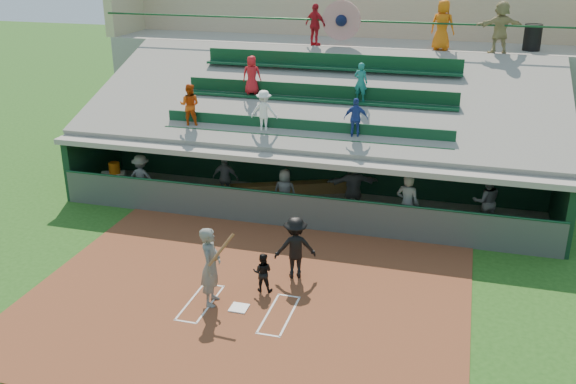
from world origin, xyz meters
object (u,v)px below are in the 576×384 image
(home_plate, at_px, (239,308))
(water_cooler, at_px, (114,168))
(catcher, at_px, (263,272))
(batter_at_plate, at_px, (211,266))
(trash_bin, at_px, (532,37))
(white_table, at_px, (114,183))

(home_plate, bearing_deg, water_cooler, 138.15)
(catcher, xyz_separation_m, water_cooler, (-7.15, 5.14, 0.41))
(batter_at_plate, bearing_deg, trash_bin, 59.12)
(white_table, bearing_deg, trash_bin, 4.86)
(catcher, bearing_deg, trash_bin, -126.36)
(white_table, distance_m, trash_bin, 16.29)
(white_table, relative_size, trash_bin, 0.85)
(home_plate, height_order, trash_bin, trash_bin)
(white_table, bearing_deg, catcher, -56.95)
(home_plate, xyz_separation_m, catcher, (0.29, 1.00, 0.51))
(home_plate, xyz_separation_m, white_table, (-6.92, 6.09, 0.37))
(home_plate, bearing_deg, batter_at_plate, 173.11)
(catcher, height_order, trash_bin, trash_bin)
(batter_at_plate, relative_size, trash_bin, 2.10)
(catcher, distance_m, white_table, 8.83)
(catcher, xyz_separation_m, white_table, (-7.21, 5.09, -0.14))
(batter_at_plate, relative_size, white_table, 2.46)
(trash_bin, bearing_deg, home_plate, -118.27)
(batter_at_plate, height_order, catcher, batter_at_plate)
(catcher, relative_size, water_cooler, 2.68)
(home_plate, distance_m, trash_bin, 15.68)
(catcher, height_order, white_table, catcher)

